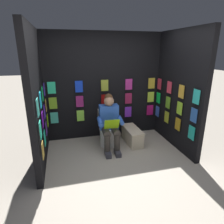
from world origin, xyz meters
name	(u,v)px	position (x,y,z in m)	size (l,w,h in m)	color
ground_plane	(127,175)	(0.00, 0.00, 0.00)	(30.00, 30.00, 0.00)	#B2A899
display_wall_back	(104,87)	(0.00, -1.77, 1.22)	(2.82, 0.14, 2.45)	black
display_wall_left	(178,91)	(-1.41, -0.86, 1.22)	(0.14, 1.72, 2.45)	black
display_wall_right	(37,99)	(1.41, -0.86, 1.22)	(0.14, 1.72, 2.45)	black
toilet	(108,130)	(0.03, -1.24, 0.33)	(0.41, 0.56, 0.77)	white
person_reading	(110,122)	(0.05, -1.02, 0.60)	(0.54, 0.70, 1.19)	blue
comic_longbox_near	(132,136)	(-0.51, -1.14, 0.18)	(0.31, 0.73, 0.35)	beige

